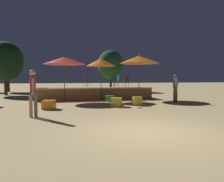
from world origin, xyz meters
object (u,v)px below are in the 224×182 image
at_px(cube_seat_4, 110,98).
at_px(person_0, 175,87).
at_px(bistro_chair_2, 86,80).
at_px(bistro_chair_3, 126,80).
at_px(patio_umbrella_1, 139,60).
at_px(bistro_chair_1, 117,80).
at_px(frisbee_disc, 140,108).
at_px(patio_umbrella_0, 64,61).
at_px(bistro_chair_0, 113,80).
at_px(cube_seat_1, 137,101).
at_px(patio_umbrella_2, 101,62).
at_px(background_tree_0, 111,65).
at_px(cube_seat_3, 49,105).
at_px(background_tree_3, 8,64).
at_px(person_1, 33,91).
at_px(cube_seat_2, 116,102).
at_px(background_tree_2, 5,61).

bearing_deg(cube_seat_4, person_0, -23.18).
relative_size(bistro_chair_2, bistro_chair_3, 1.00).
xyz_separation_m(patio_umbrella_1, bistro_chair_1, (-1.44, 0.61, -1.44)).
bearing_deg(patio_umbrella_1, frisbee_disc, -109.58).
xyz_separation_m(patio_umbrella_0, person_0, (6.81, -2.26, -1.70)).
xyz_separation_m(patio_umbrella_0, bistro_chair_0, (3.74, 1.82, -1.27)).
relative_size(patio_umbrella_0, cube_seat_1, 6.10).
height_order(patio_umbrella_2, background_tree_0, background_tree_0).
xyz_separation_m(cube_seat_3, bistro_chair_1, (4.60, 4.25, 1.18)).
bearing_deg(cube_seat_3, background_tree_3, 108.85).
height_order(bistro_chair_0, bistro_chair_3, same).
bearing_deg(patio_umbrella_1, person_1, -138.13).
bearing_deg(frisbee_disc, patio_umbrella_0, 131.27).
bearing_deg(cube_seat_4, person_1, -129.12).
bearing_deg(cube_seat_1, cube_seat_2, -165.29).
height_order(cube_seat_3, cube_seat_4, cube_seat_3).
distance_m(cube_seat_3, bistro_chair_3, 7.15).
height_order(cube_seat_4, bistro_chair_3, bistro_chair_3).
bearing_deg(cube_seat_4, background_tree_3, 126.28).
relative_size(cube_seat_3, background_tree_2, 0.15).
xyz_separation_m(cube_seat_4, frisbee_disc, (0.78, -3.62, -0.17)).
bearing_deg(cube_seat_4, bistro_chair_3, 44.10).
bearing_deg(background_tree_2, patio_umbrella_2, -40.14).
bearing_deg(bistro_chair_0, cube_seat_4, -74.43).
distance_m(cube_seat_4, bistro_chair_2, 3.06).
height_order(bistro_chair_1, background_tree_3, background_tree_3).
height_order(bistro_chair_0, bistro_chair_2, same).
bearing_deg(cube_seat_3, patio_umbrella_2, 47.68).
bearing_deg(cube_seat_2, patio_umbrella_0, 128.46).
distance_m(cube_seat_3, cube_seat_4, 4.78).
height_order(background_tree_2, background_tree_3, background_tree_2).
height_order(cube_seat_4, bistro_chair_0, bistro_chair_0).
xyz_separation_m(patio_umbrella_0, frisbee_disc, (3.70, -4.21, -2.66)).
bearing_deg(bistro_chair_2, person_1, 116.76).
xyz_separation_m(cube_seat_1, bistro_chair_3, (0.59, 4.04, 1.16)).
bearing_deg(frisbee_disc, bistro_chair_3, 80.61).
xyz_separation_m(bistro_chair_2, background_tree_3, (-7.60, 9.60, 1.72)).
relative_size(patio_umbrella_1, bistro_chair_3, 3.56).
distance_m(bistro_chair_0, frisbee_disc, 6.20).
height_order(patio_umbrella_0, bistro_chair_2, patio_umbrella_0).
relative_size(patio_umbrella_2, person_0, 1.67).
bearing_deg(person_0, bistro_chair_3, -165.29).
xyz_separation_m(frisbee_disc, background_tree_2, (-8.75, 10.57, 3.02)).
height_order(patio_umbrella_0, background_tree_3, background_tree_3).
height_order(cube_seat_2, background_tree_2, background_tree_2).
relative_size(bistro_chair_0, frisbee_disc, 3.47).
xyz_separation_m(frisbee_disc, background_tree_0, (1.82, 14.82, 3.09)).
bearing_deg(bistro_chair_3, person_1, 27.95).
xyz_separation_m(bistro_chair_0, bistro_chair_1, (0.04, -1.14, 0.00)).
distance_m(cube_seat_2, background_tree_0, 14.56).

